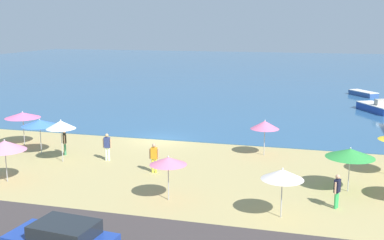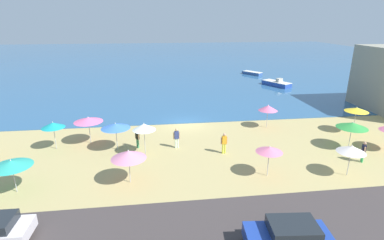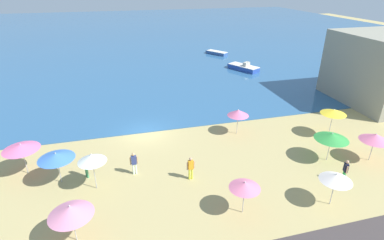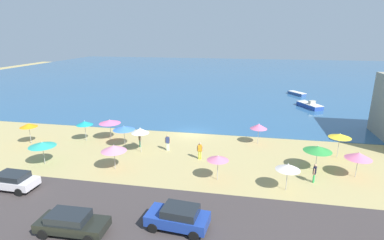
{
  "view_description": "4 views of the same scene",
  "coord_description": "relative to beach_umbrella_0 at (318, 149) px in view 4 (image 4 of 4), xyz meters",
  "views": [
    {
      "loc": [
        11.55,
        -32.88,
        8.56
      ],
      "look_at": [
        2.36,
        0.35,
        1.57
      ],
      "focal_mm": 45.0,
      "sensor_mm": 36.0,
      "label": 1
    },
    {
      "loc": [
        -3.16,
        -29.31,
        10.38
      ],
      "look_at": [
        0.32,
        -2.74,
        1.31
      ],
      "focal_mm": 28.0,
      "sensor_mm": 36.0,
      "label": 2
    },
    {
      "loc": [
        -1.96,
        -24.14,
        12.73
      ],
      "look_at": [
        3.73,
        -2.49,
        2.0
      ],
      "focal_mm": 28.0,
      "sensor_mm": 36.0,
      "label": 3
    },
    {
      "loc": [
        6.71,
        -34.54,
        12.05
      ],
      "look_at": [
        -0.34,
        1.86,
        1.14
      ],
      "focal_mm": 28.0,
      "sensor_mm": 36.0,
      "label": 4
    }
  ],
  "objects": [
    {
      "name": "bather_0",
      "position": [
        -14.43,
        1.9,
        -1.07
      ],
      "size": [
        0.57,
        0.23,
        1.74
      ],
      "color": "#E1F4D1",
      "rests_on": "ground_plane"
    },
    {
      "name": "beach_umbrella_6",
      "position": [
        -21.87,
        3.97,
        0.11
      ],
      "size": [
        2.46,
        2.46,
        2.42
      ],
      "color": "#B2B2B7",
      "rests_on": "ground_plane"
    },
    {
      "name": "ground_plane",
      "position": [
        -13.02,
        7.96,
        -2.05
      ],
      "size": [
        160.0,
        160.0,
        0.0
      ],
      "primitive_type": "plane",
      "color": "tan"
    },
    {
      "name": "beach_umbrella_1",
      "position": [
        -8.55,
        -3.63,
        -0.06
      ],
      "size": [
        1.83,
        1.83,
        2.25
      ],
      "color": "#B2B2B7",
      "rests_on": "ground_plane"
    },
    {
      "name": "bather_2",
      "position": [
        -0.62,
        -2.55,
        -1.12
      ],
      "size": [
        0.34,
        0.54,
        1.65
      ],
      "color": "green",
      "rests_on": "ground_plane"
    },
    {
      "name": "coastal_road",
      "position": [
        -13.02,
        -10.04,
        -2.02
      ],
      "size": [
        80.0,
        8.0,
        0.06
      ],
      "primitive_type": "cube",
      "color": "#3E3636",
      "rests_on": "ground_plane"
    },
    {
      "name": "beach_umbrella_0",
      "position": [
        0.0,
        0.0,
        0.0
      ],
      "size": [
        2.49,
        2.49,
        2.35
      ],
      "color": "#B2B2B7",
      "rests_on": "ground_plane"
    },
    {
      "name": "beach_umbrella_7",
      "position": [
        -3.03,
        -4.34,
        -0.04
      ],
      "size": [
        1.91,
        1.91,
        2.31
      ],
      "color": "#B2B2B7",
      "rests_on": "ground_plane"
    },
    {
      "name": "beach_umbrella_5",
      "position": [
        2.68,
        3.32,
        0.26
      ],
      "size": [
        2.13,
        2.13,
        2.56
      ],
      "color": "#B2B2B7",
      "rests_on": "ground_plane"
    },
    {
      "name": "parked_car_3",
      "position": [
        -16.61,
        -12.41,
        -1.25
      ],
      "size": [
        4.38,
        1.95,
        1.38
      ],
      "color": "black",
      "rests_on": "coastal_road"
    },
    {
      "name": "skiff_offshore",
      "position": [
        3.62,
        24.27,
        -1.59
      ],
      "size": [
        3.8,
        5.14,
        1.3
      ],
      "color": "#294BA5",
      "rests_on": "sea"
    },
    {
      "name": "parked_car_0",
      "position": [
        -10.26,
        -10.69,
        -1.19
      ],
      "size": [
        4.06,
        2.24,
        1.51
      ],
      "color": "#1D3A96",
      "rests_on": "coastal_road"
    },
    {
      "name": "beach_umbrella_10",
      "position": [
        -17.97,
        -3.33,
        -0.01
      ],
      "size": [
        2.3,
        2.3,
        2.38
      ],
      "color": "#B2B2B7",
      "rests_on": "ground_plane"
    },
    {
      "name": "skiff_nearshore",
      "position": [
        3.03,
        34.81,
        -1.7
      ],
      "size": [
        3.29,
        4.05,
        0.58
      ],
      "color": "#365A99",
      "rests_on": "sea"
    },
    {
      "name": "beach_umbrella_12",
      "position": [
        -5.05,
        5.77,
        -0.01
      ],
      "size": [
        1.88,
        1.88,
        2.37
      ],
      "color": "#B2B2B7",
      "rests_on": "ground_plane"
    },
    {
      "name": "parked_car_1",
      "position": [
        -24.39,
        -8.37,
        -1.25
      ],
      "size": [
        4.15,
        1.92,
        1.37
      ],
      "color": "silver",
      "rests_on": "coastal_road"
    },
    {
      "name": "bather_3",
      "position": [
        -10.73,
        0.33,
        -1.07
      ],
      "size": [
        0.57,
        0.24,
        1.74
      ],
      "color": "yellow",
      "rests_on": "ground_plane"
    },
    {
      "name": "beach_umbrella_3",
      "position": [
        -24.5,
        3.03,
        0.07
      ],
      "size": [
        1.89,
        1.89,
        2.41
      ],
      "color": "#B2B2B7",
      "rests_on": "ground_plane"
    },
    {
      "name": "beach_umbrella_8",
      "position": [
        -30.07,
        0.96,
        0.12
      ],
      "size": [
        1.87,
        1.87,
        2.45
      ],
      "color": "#B2B2B7",
      "rests_on": "ground_plane"
    },
    {
      "name": "sea",
      "position": [
        -13.02,
        62.96,
        -2.02
      ],
      "size": [
        150.0,
        110.0,
        0.05
      ],
      "primitive_type": "cube",
      "color": "#2D5C88",
      "rests_on": "ground_plane"
    },
    {
      "name": "beach_umbrella_2",
      "position": [
        3.12,
        -0.85,
        -0.06
      ],
      "size": [
        2.18,
        2.18,
        2.33
      ],
      "color": "#B2B2B7",
      "rests_on": "ground_plane"
    },
    {
      "name": "beach_umbrella_4",
      "position": [
        -25.03,
        -3.57,
        -0.07
      ],
      "size": [
        2.47,
        2.47,
        2.24
      ],
      "color": "#B2B2B7",
      "rests_on": "ground_plane"
    },
    {
      "name": "beach_umbrella_11",
      "position": [
        -19.39,
        2.22,
        0.05
      ],
      "size": [
        2.38,
        2.38,
        2.37
      ],
      "color": "#B2B2B7",
      "rests_on": "ground_plane"
    },
    {
      "name": "bather_1",
      "position": [
        -17.7,
        2.38,
        -1.1
      ],
      "size": [
        0.36,
        0.51,
        1.69
      ],
      "color": "#429460",
      "rests_on": "ground_plane"
    },
    {
      "name": "beach_umbrella_9",
      "position": [
        -17.05,
        0.94,
        0.32
      ],
      "size": [
        1.83,
        1.83,
        2.69
      ],
      "color": "#B2B2B7",
      "rests_on": "ground_plane"
    }
  ]
}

